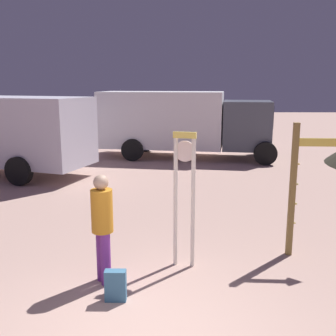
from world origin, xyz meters
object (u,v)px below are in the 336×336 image
object	(u,v)px
backpack	(116,286)
box_truck_far	(181,121)
arrow_sign	(313,169)
standing_clock	(184,188)
box_truck_near	(6,132)
person_near_clock	(102,223)

from	to	relation	value
backpack	box_truck_far	world-z (taller)	box_truck_far
arrow_sign	backpack	xyz separation A→B (m)	(-3.29, -1.65, -1.38)
standing_clock	box_truck_near	world-z (taller)	box_truck_near
arrow_sign	box_truck_far	bearing A→B (deg)	102.16
arrow_sign	backpack	world-z (taller)	arrow_sign
box_truck_near	box_truck_far	world-z (taller)	box_truck_far
standing_clock	box_truck_near	distance (m)	9.15
backpack	box_truck_near	bearing A→B (deg)	120.89
standing_clock	arrow_sign	size ratio (longest dim) A/B	0.96
backpack	box_truck_near	xyz separation A→B (m)	(-4.89, 8.17, 1.25)
person_near_clock	box_truck_far	bearing A→B (deg)	82.82
person_near_clock	box_truck_far	world-z (taller)	box_truck_far
standing_clock	backpack	distance (m)	1.93
person_near_clock	arrow_sign	bearing A→B (deg)	17.21
person_near_clock	backpack	xyz separation A→B (m)	(0.26, -0.55, -0.75)
box_truck_near	standing_clock	bearing A→B (deg)	-49.84
standing_clock	box_truck_near	xyz separation A→B (m)	(-5.90, 6.99, 0.10)
standing_clock	person_near_clock	distance (m)	1.48
box_truck_far	standing_clock	bearing A→B (deg)	-90.66
standing_clock	person_near_clock	size ratio (longest dim) A/B	1.33
standing_clock	arrow_sign	bearing A→B (deg)	11.73
person_near_clock	backpack	bearing A→B (deg)	-64.23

